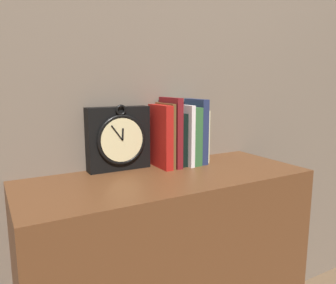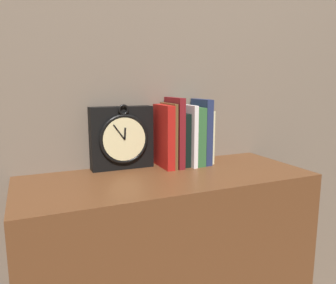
# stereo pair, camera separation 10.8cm
# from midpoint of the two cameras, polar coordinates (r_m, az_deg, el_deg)

# --- Properties ---
(wall_back) EXTENTS (6.00, 0.05, 2.60)m
(wall_back) POSITION_cam_midpoint_polar(r_m,az_deg,el_deg) (1.28, -1.63, 17.36)
(wall_back) COLOR #756656
(wall_back) RESTS_ON ground_plane
(clock) EXTENTS (0.23, 0.07, 0.24)m
(clock) POSITION_cam_midpoint_polar(r_m,az_deg,el_deg) (1.18, -5.43, 0.70)
(clock) COLOR black
(clock) RESTS_ON bookshelf
(book_slot0_red) EXTENTS (0.03, 0.14, 0.23)m
(book_slot0_red) POSITION_cam_midpoint_polar(r_m,az_deg,el_deg) (1.20, 1.84, 0.98)
(book_slot0_red) COLOR #AF1914
(book_slot0_red) RESTS_ON bookshelf
(book_slot1_brown) EXTENTS (0.01, 0.14, 0.24)m
(book_slot1_brown) POSITION_cam_midpoint_polar(r_m,az_deg,el_deg) (1.21, 2.70, 1.19)
(book_slot1_brown) COLOR brown
(book_slot1_brown) RESTS_ON bookshelf
(book_slot2_maroon) EXTENTS (0.02, 0.14, 0.26)m
(book_slot2_maroon) POSITION_cam_midpoint_polar(r_m,az_deg,el_deg) (1.22, 3.68, 1.70)
(book_slot2_maroon) COLOR maroon
(book_slot2_maroon) RESTS_ON bookshelf
(book_slot3_black) EXTENTS (0.03, 0.12, 0.20)m
(book_slot3_black) POSITION_cam_midpoint_polar(r_m,az_deg,el_deg) (1.24, 4.65, 0.51)
(book_slot3_black) COLOR black
(book_slot3_black) RESTS_ON bookshelf
(book_slot4_white) EXTENTS (0.02, 0.14, 0.23)m
(book_slot4_white) POSITION_cam_midpoint_polar(r_m,az_deg,el_deg) (1.24, 5.89, 1.20)
(book_slot4_white) COLOR white
(book_slot4_white) RESTS_ON bookshelf
(book_slot5_green) EXTENTS (0.04, 0.14, 0.22)m
(book_slot5_green) POSITION_cam_midpoint_polar(r_m,az_deg,el_deg) (1.26, 6.91, 1.10)
(book_slot5_green) COLOR #306434
(book_slot5_green) RESTS_ON bookshelf
(book_slot6_navy) EXTENTS (0.03, 0.13, 0.25)m
(book_slot6_navy) POSITION_cam_midpoint_polar(r_m,az_deg,el_deg) (1.28, 8.25, 1.84)
(book_slot6_navy) COLOR navy
(book_slot6_navy) RESTS_ON bookshelf
(book_slot7_cream) EXTENTS (0.01, 0.11, 0.20)m
(book_slot7_cream) POSITION_cam_midpoint_polar(r_m,az_deg,el_deg) (1.30, 8.97, 1.01)
(book_slot7_cream) COLOR beige
(book_slot7_cream) RESTS_ON bookshelf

